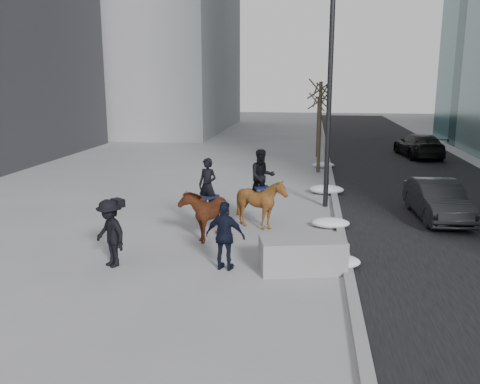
# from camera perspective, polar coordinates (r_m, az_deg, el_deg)

# --- Properties ---
(ground) EXTENTS (120.00, 120.00, 0.00)m
(ground) POSITION_cam_1_polar(r_m,az_deg,el_deg) (13.98, -0.69, -7.08)
(ground) COLOR gray
(ground) RESTS_ON ground
(road) EXTENTS (8.00, 90.00, 0.01)m
(road) POSITION_cam_1_polar(r_m,az_deg,el_deg) (24.01, 19.86, 0.56)
(road) COLOR black
(road) RESTS_ON ground
(curb) EXTENTS (0.25, 90.00, 0.12)m
(curb) POSITION_cam_1_polar(r_m,az_deg,el_deg) (23.49, 10.29, 1.00)
(curb) COLOR gray
(curb) RESTS_ON ground
(planter) EXTENTS (2.26, 1.46, 0.83)m
(planter) POSITION_cam_1_polar(r_m,az_deg,el_deg) (12.86, 6.99, -6.99)
(planter) COLOR gray
(planter) RESTS_ON ground
(car_near) EXTENTS (1.67, 4.11, 1.33)m
(car_near) POSITION_cam_1_polar(r_m,az_deg,el_deg) (18.58, 21.29, -0.84)
(car_near) COLOR black
(car_near) RESTS_ON ground
(car_far) EXTENTS (2.59, 5.16, 1.44)m
(car_far) POSITION_cam_1_polar(r_m,az_deg,el_deg) (33.00, 19.44, 4.96)
(car_far) COLOR black
(car_far) RESTS_ON ground
(tree_near) EXTENTS (1.20, 1.20, 5.07)m
(tree_near) POSITION_cam_1_polar(r_m,az_deg,el_deg) (26.12, 8.93, 7.70)
(tree_near) COLOR #372C20
(tree_near) RESTS_ON ground
(tree_far) EXTENTS (1.20, 1.20, 4.06)m
(tree_far) POSITION_cam_1_polar(r_m,az_deg,el_deg) (31.52, 8.78, 7.60)
(tree_far) COLOR #382921
(tree_far) RESTS_ON ground
(mounted_left) EXTENTS (1.48, 2.04, 2.40)m
(mounted_left) POSITION_cam_1_polar(r_m,az_deg,el_deg) (15.30, -3.72, -1.85)
(mounted_left) COLOR #4B1A0F
(mounted_left) RESTS_ON ground
(mounted_right) EXTENTS (1.78, 1.88, 2.54)m
(mounted_right) POSITION_cam_1_polar(r_m,az_deg,el_deg) (16.17, 2.43, -0.59)
(mounted_right) COLOR #4D2C0F
(mounted_right) RESTS_ON ground
(feeder) EXTENTS (1.09, 0.95, 1.75)m
(feeder) POSITION_cam_1_polar(r_m,az_deg,el_deg) (12.70, -1.67, -4.96)
(feeder) COLOR black
(feeder) RESTS_ON ground
(camera_crew) EXTENTS (1.30, 1.20, 1.75)m
(camera_crew) POSITION_cam_1_polar(r_m,az_deg,el_deg) (13.33, -14.37, -4.47)
(camera_crew) COLOR black
(camera_crew) RESTS_ON ground
(lamppost) EXTENTS (0.25, 2.04, 9.09)m
(lamppost) POSITION_cam_1_polar(r_m,az_deg,el_deg) (18.67, 10.12, 13.30)
(lamppost) COLOR black
(lamppost) RESTS_ON ground
(snow_piles) EXTENTS (1.43, 15.74, 0.36)m
(snow_piles) POSITION_cam_1_polar(r_m,az_deg,el_deg) (19.62, 9.83, -0.97)
(snow_piles) COLOR white
(snow_piles) RESTS_ON ground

